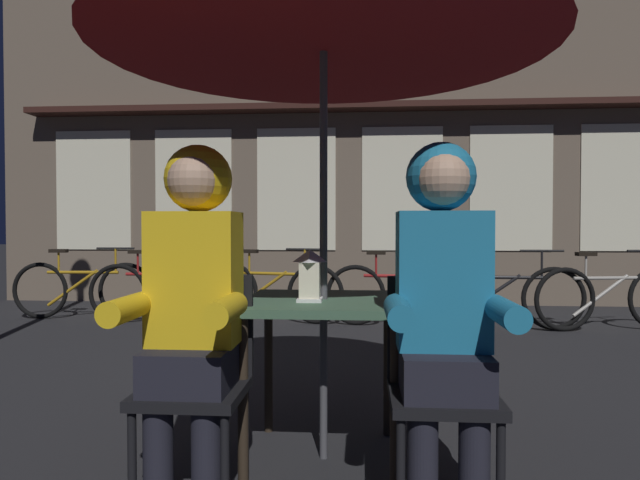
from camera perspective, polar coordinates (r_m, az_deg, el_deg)
ground_plane at (r=2.72m, az=0.37°, el=-21.78°), size 60.00×60.00×0.00m
cafe_table at (r=2.54m, az=0.37°, el=-8.43°), size 0.72×0.72×0.74m
patio_umbrella at (r=2.69m, az=0.38°, el=22.88°), size 2.10×2.10×2.31m
lantern at (r=2.43m, az=-1.06°, el=-3.59°), size 0.11×0.11×0.23m
chair_left at (r=2.30m, az=-12.63°, el=-13.29°), size 0.40×0.40×0.87m
chair_right at (r=2.23m, az=12.47°, el=-13.78°), size 0.40×0.40×0.87m
person_left_hooded at (r=2.18m, az=-13.11°, el=-4.56°), size 0.45×0.56×1.40m
person_right_hooded at (r=2.11m, az=12.74°, el=-4.77°), size 0.45×0.56×1.40m
shopfront_building at (r=8.15m, az=3.08°, el=15.68°), size 10.00×0.93×6.20m
bicycle_nearest at (r=6.96m, az=-23.53°, el=-4.73°), size 1.68×0.12×0.84m
bicycle_second at (r=6.40m, az=-16.06°, el=-5.20°), size 1.68×0.18×0.84m
bicycle_third at (r=6.23m, az=-5.02°, el=-5.33°), size 1.65×0.42×0.84m
bicycle_fourth at (r=5.95m, az=8.58°, el=-5.65°), size 1.67×0.27×0.84m
bicycle_fifth at (r=6.06m, az=18.55°, el=-5.58°), size 1.68×0.09×0.84m
bicycle_furthest at (r=6.43m, az=28.12°, el=-5.27°), size 1.66×0.35×0.84m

